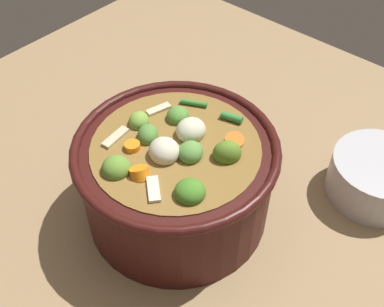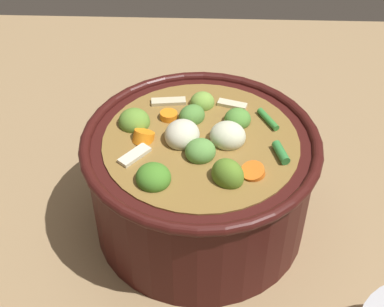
{
  "view_description": "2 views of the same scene",
  "coord_description": "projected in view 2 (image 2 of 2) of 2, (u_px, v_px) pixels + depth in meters",
  "views": [
    {
      "loc": [
        0.31,
        0.3,
        0.57
      ],
      "look_at": [
        -0.01,
        0.02,
        0.12
      ],
      "focal_mm": 44.11,
      "sensor_mm": 36.0,
      "label": 1
    },
    {
      "loc": [
        -0.01,
        0.47,
        0.54
      ],
      "look_at": [
        0.01,
        0.0,
        0.12
      ],
      "focal_mm": 50.97,
      "sensor_mm": 36.0,
      "label": 2
    }
  ],
  "objects": [
    {
      "name": "ground_plane",
      "position": [
        200.0,
        220.0,
        0.71
      ],
      "size": [
        1.1,
        1.1,
        0.0
      ],
      "primitive_type": "plane",
      "color": "#8C704C"
    },
    {
      "name": "cooking_pot",
      "position": [
        200.0,
        179.0,
        0.66
      ],
      "size": [
        0.28,
        0.28,
        0.16
      ],
      "color": "#38110F",
      "rests_on": "ground_plane"
    }
  ]
}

